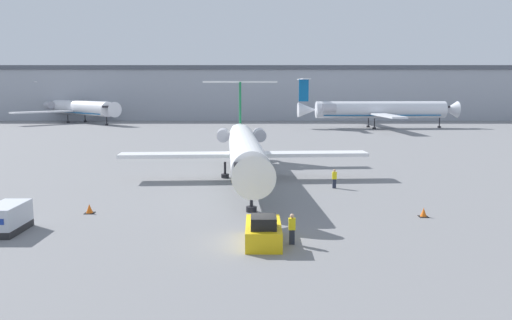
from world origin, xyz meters
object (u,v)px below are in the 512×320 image
Objects in this scene: traffic_cone_right at (425,213)px; airplane_parked_far_left at (80,108)px; luggage_cart at (9,218)px; airplane_parked_far_right at (379,110)px; airplane_main at (246,148)px; worker_near_tug at (294,228)px; pushback_tug at (265,231)px; traffic_cone_left at (91,209)px; worker_by_wing at (336,178)px.

airplane_parked_far_left is (-59.19, 98.22, 3.65)m from traffic_cone_right.
airplane_parked_far_right reaches higher than luggage_cart.
airplane_main reaches higher than worker_near_tug.
airplane_parked_far_left is (-47.68, 104.24, 3.26)m from pushback_tug.
traffic_cone_right is 0.02× the size of airplane_parked_far_left.
traffic_cone_left is (-12.65, 7.06, -0.37)m from pushback_tug.
worker_near_tug is 1.04× the size of worker_by_wing.
traffic_cone_right is at bearing 7.87° from luggage_cart.
worker_near_tug is 0.06× the size of airplane_parked_far_left.
traffic_cone_left is at bearing -116.86° from airplane_parked_far_right.
airplane_main reaches higher than traffic_cone_left.
pushback_tug is 2.52× the size of worker_by_wing.
airplane_parked_far_right reaches higher than traffic_cone_right.
worker_by_wing is 11.39m from traffic_cone_right.
pushback_tug is 0.12× the size of airplane_parked_far_right.
traffic_cone_left is at bearing 150.85° from pushback_tug.
airplane_parked_far_right is (39.85, 78.68, 3.88)m from traffic_cone_left.
airplane_parked_far_left is 77.13m from airplane_parked_far_right.
worker_by_wing is at bearing 67.57° from pushback_tug.
pushback_tug is 1.72m from worker_near_tug.
airplane_main reaches higher than luggage_cart.
airplane_main is 95.39m from airplane_parked_far_left.
luggage_cart is (-16.23, 2.19, 0.22)m from pushback_tug.
airplane_main is 23.75m from luggage_cart.
airplane_parked_far_left reaches higher than worker_by_wing.
traffic_cone_left is 0.02× the size of airplane_parked_far_left.
luggage_cart is 0.11× the size of airplane_parked_far_left.
traffic_cone_right is at bearing 27.62° from pushback_tug.
pushback_tug is 6.77× the size of traffic_cone_right.
luggage_cart is 4.91× the size of traffic_cone_left.
pushback_tug is at bearing -7.67° from luggage_cart.
pushback_tug is 14.49m from traffic_cone_left.
airplane_main is 1.08× the size of airplane_parked_far_left.
worker_near_tug is 115.62m from airplane_parked_far_left.
airplane_parked_far_right is at bearing 73.47° from worker_near_tug.
luggage_cart is 1.93× the size of worker_by_wing.
worker_by_wing is at bearing 73.02° from worker_near_tug.
worker_near_tug is 17.38m from worker_by_wing.
airplane_parked_far_right is (25.52, 86.02, 3.24)m from worker_near_tug.
airplane_parked_far_right reaches higher than traffic_cone_left.
traffic_cone_right is at bearing -48.34° from airplane_main.
worker_by_wing is at bearing 114.76° from traffic_cone_right.
pushback_tug reaches higher than luggage_cart.
airplane_main reaches higher than worker_by_wing.
worker_near_tug is 2.80× the size of traffic_cone_right.
luggage_cart is 0.09× the size of airplane_parked_far_right.
worker_near_tug is at bearing -64.72° from airplane_parked_far_left.
luggage_cart is at bearing 172.33° from pushback_tug.
airplane_main is at bearing 51.01° from traffic_cone_left.
airplane_parked_far_left reaches higher than luggage_cart.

